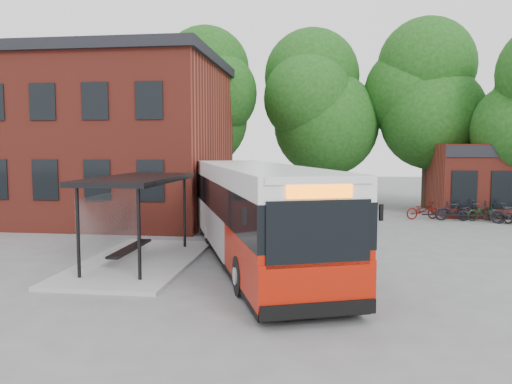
# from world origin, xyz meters

# --- Properties ---
(ground) EXTENTS (100.00, 100.00, 0.00)m
(ground) POSITION_xyz_m (0.00, 0.00, 0.00)
(ground) COLOR slate
(station_building) EXTENTS (18.40, 10.40, 8.50)m
(station_building) POSITION_xyz_m (-13.00, 9.00, 4.25)
(station_building) COLOR maroon
(station_building) RESTS_ON ground
(bus_shelter) EXTENTS (3.60, 7.00, 2.90)m
(bus_shelter) POSITION_xyz_m (-4.50, -1.00, 1.45)
(bus_shelter) COLOR black
(bus_shelter) RESTS_ON ground
(bike_rail) EXTENTS (5.20, 0.10, 0.38)m
(bike_rail) POSITION_xyz_m (9.28, 10.00, 0.19)
(bike_rail) COLOR black
(bike_rail) RESTS_ON ground
(tree_0) EXTENTS (7.92, 7.92, 11.00)m
(tree_0) POSITION_xyz_m (-6.00, 16.00, 5.50)
(tree_0) COLOR #143F11
(tree_0) RESTS_ON ground
(tree_1) EXTENTS (7.92, 7.92, 10.40)m
(tree_1) POSITION_xyz_m (1.00, 17.00, 5.20)
(tree_1) COLOR #143F11
(tree_1) RESTS_ON ground
(tree_2) EXTENTS (7.92, 7.92, 11.00)m
(tree_2) POSITION_xyz_m (8.00, 16.00, 5.50)
(tree_2) COLOR #143F11
(tree_2) RESTS_ON ground
(city_bus) EXTENTS (6.79, 12.89, 3.23)m
(city_bus) POSITION_xyz_m (-0.71, -0.28, 1.61)
(city_bus) COLOR #A31506
(city_bus) RESTS_ON ground
(bicycle_0) EXTENTS (1.93, 1.17, 0.96)m
(bicycle_0) POSITION_xyz_m (6.84, 10.72, 0.48)
(bicycle_0) COLOR #5A0806
(bicycle_0) RESTS_ON ground
(bicycle_1) EXTENTS (1.81, 0.70, 1.06)m
(bicycle_1) POSITION_xyz_m (8.29, 10.44, 0.53)
(bicycle_1) COLOR black
(bicycle_1) RESTS_ON ground
(bicycle_2) EXTENTS (1.75, 0.84, 0.88)m
(bicycle_2) POSITION_xyz_m (8.26, 10.35, 0.44)
(bicycle_2) COLOR black
(bicycle_2) RESTS_ON ground
(bicycle_3) EXTENTS (1.81, 0.62, 1.07)m
(bicycle_3) POSITION_xyz_m (9.61, 10.63, 0.54)
(bicycle_3) COLOR black
(bicycle_3) RESTS_ON ground
(bicycle_4) EXTENTS (1.89, 1.08, 0.94)m
(bicycle_4) POSITION_xyz_m (9.83, 10.44, 0.47)
(bicycle_4) COLOR black
(bicycle_4) RESTS_ON ground
(bicycle_5) EXTENTS (1.78, 1.06, 1.03)m
(bicycle_5) POSITION_xyz_m (10.78, 9.59, 0.52)
(bicycle_5) COLOR #25252B
(bicycle_5) RESTS_ON ground
(bicycle_7) EXTENTS (1.69, 1.04, 0.98)m
(bicycle_7) POSITION_xyz_m (10.76, 9.32, 0.49)
(bicycle_7) COLOR black
(bicycle_7) RESTS_ON ground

